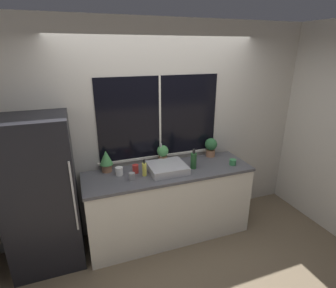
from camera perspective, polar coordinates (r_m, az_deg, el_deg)
ground_plane at (r=3.53m, az=2.05°, el=-21.76°), size 14.00×14.00×0.00m
wall_back at (r=3.43m, az=-1.93°, el=3.04°), size 8.00×0.09×2.70m
wall_right at (r=5.11m, az=18.18°, el=7.72°), size 0.06×7.00×2.70m
counter at (r=3.47m, az=0.22°, el=-12.77°), size 2.08×0.64×0.94m
refrigerator at (r=3.18m, az=-25.85°, el=-9.98°), size 0.73×0.63×1.74m
sink at (r=3.21m, az=-0.20°, el=-5.16°), size 0.45×0.46×0.28m
potted_plant_left at (r=3.25m, az=-13.31°, el=-3.40°), size 0.16×0.16×0.27m
potted_plant_center at (r=3.40m, az=-1.12°, el=-2.09°), size 0.15×0.15×0.25m
potted_plant_right at (r=3.66m, az=9.33°, el=-0.48°), size 0.17×0.17×0.26m
soap_bottle at (r=3.10m, az=-5.17°, el=-5.45°), size 0.05×0.05×0.20m
bottle_tall at (r=3.28m, az=5.58°, el=-3.55°), size 0.07×0.07×0.26m
mug_white at (r=3.17m, az=-10.58°, el=-5.83°), size 0.09×0.09×0.10m
mug_green at (r=3.48m, az=13.92°, el=-3.85°), size 0.08×0.08×0.08m
mug_red at (r=3.19m, az=-7.09°, el=-5.38°), size 0.07×0.07×0.10m
mug_grey at (r=3.03m, az=-7.86°, el=-7.00°), size 0.07×0.07×0.09m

